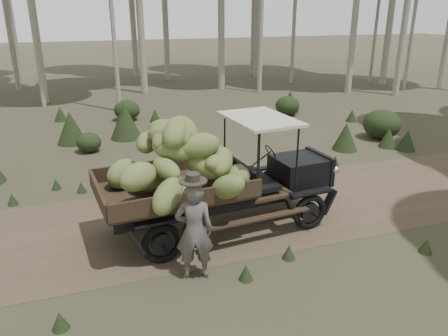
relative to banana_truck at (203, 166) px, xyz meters
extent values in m
plane|color=#473D2B|center=(0.79, 0.70, -1.56)|extent=(120.00, 120.00, 0.00)
cube|color=brown|center=(0.79, 0.70, -1.55)|extent=(70.00, 4.00, 0.01)
cube|color=black|center=(2.39, 0.34, -0.48)|extent=(1.16, 1.11, 0.59)
cube|color=black|center=(2.98, 0.39, -0.48)|extent=(0.20, 1.08, 0.67)
cube|color=black|center=(0.89, 0.21, -0.37)|extent=(0.22, 1.51, 0.59)
cube|color=#38281C|center=(-0.60, 0.07, -0.48)|extent=(3.17, 2.19, 0.09)
cube|color=#38281C|center=(-0.69, 1.04, -0.29)|extent=(3.00, 0.33, 0.34)
cube|color=#38281C|center=(-0.52, -0.89, -0.29)|extent=(3.00, 0.33, 0.34)
cube|color=#38281C|center=(-2.10, -0.06, -0.29)|extent=(0.23, 1.93, 0.34)
cube|color=beige|center=(1.36, 0.25, 0.83)|extent=(1.39, 1.93, 0.06)
cube|color=black|center=(0.48, 0.58, -0.89)|extent=(4.94, 0.54, 0.19)
cube|color=black|center=(0.56, -0.23, -0.89)|extent=(4.94, 0.54, 0.19)
torus|color=black|center=(2.10, 1.18, -1.15)|extent=(0.83, 0.22, 0.82)
torus|color=black|center=(2.26, -0.54, -1.15)|extent=(0.83, 0.22, 0.82)
torus|color=black|center=(-1.22, 0.88, -1.15)|extent=(0.83, 0.22, 0.82)
torus|color=black|center=(-1.06, -0.83, -1.15)|extent=(0.83, 0.22, 0.82)
sphere|color=beige|center=(3.03, 0.88, -0.43)|extent=(0.19, 0.19, 0.19)
sphere|color=beige|center=(3.11, -0.08, -0.43)|extent=(0.19, 0.19, 0.19)
ellipsoid|color=olive|center=(-0.67, -0.53, -0.24)|extent=(0.80, 1.03, 0.79)
ellipsoid|color=olive|center=(-0.84, -0.45, 0.19)|extent=(0.67, 0.86, 0.49)
ellipsoid|color=olive|center=(-0.21, -0.03, 0.48)|extent=(0.60, 0.97, 0.65)
ellipsoid|color=olive|center=(-0.67, 0.09, 0.80)|extent=(0.91, 0.85, 0.46)
ellipsoid|color=olive|center=(0.68, -0.25, -0.23)|extent=(0.68, 0.97, 0.60)
ellipsoid|color=olive|center=(0.27, 0.23, 0.20)|extent=(0.75, 1.06, 0.69)
ellipsoid|color=olive|center=(-0.38, 0.33, 0.42)|extent=(0.67, 1.01, 0.46)
ellipsoid|color=olive|center=(-0.63, -0.02, 0.75)|extent=(1.02, 0.75, 0.48)
ellipsoid|color=olive|center=(-1.56, 0.49, -0.14)|extent=(1.03, 0.95, 0.76)
ellipsoid|color=olive|center=(-1.40, -0.64, 0.19)|extent=(0.98, 0.96, 0.53)
ellipsoid|color=olive|center=(-1.03, 0.42, 0.50)|extent=(0.71, 0.86, 0.45)
ellipsoid|color=olive|center=(-0.34, 0.05, 0.79)|extent=(0.66, 0.93, 0.71)
ellipsoid|color=olive|center=(-1.13, -0.10, -0.15)|extent=(0.95, 0.85, 0.58)
ellipsoid|color=olive|center=(0.23, -0.26, 0.13)|extent=(0.94, 0.99, 0.62)
ellipsoid|color=olive|center=(-0.36, -0.13, 0.50)|extent=(0.96, 0.79, 0.72)
ellipsoid|color=olive|center=(-0.74, 0.07, 0.73)|extent=(0.89, 0.96, 0.69)
ellipsoid|color=olive|center=(0.52, 0.31, -0.24)|extent=(0.62, 0.88, 0.67)
ellipsoid|color=olive|center=(0.31, -0.26, 0.16)|extent=(0.83, 1.06, 0.65)
ellipsoid|color=olive|center=(-0.40, 0.41, 0.45)|extent=(0.75, 0.81, 0.46)
ellipsoid|color=olive|center=(-0.48, 0.00, 0.74)|extent=(0.55, 0.88, 0.58)
ellipsoid|color=olive|center=(-1.44, 0.66, -0.15)|extent=(0.87, 0.96, 0.57)
ellipsoid|color=olive|center=(0.32, 0.27, 0.17)|extent=(0.61, 1.06, 0.71)
ellipsoid|color=olive|center=(-0.12, -0.21, 0.52)|extent=(0.89, 0.57, 0.57)
ellipsoid|color=olive|center=(-0.56, -0.08, 0.80)|extent=(0.87, 1.12, 0.71)
ellipsoid|color=olive|center=(0.60, -0.32, -0.23)|extent=(0.88, 0.71, 0.69)
ellipsoid|color=olive|center=(-0.07, -0.20, 0.11)|extent=(1.05, 1.03, 0.80)
ellipsoid|color=olive|center=(-0.60, -0.13, 0.46)|extent=(1.01, 0.54, 0.66)
ellipsoid|color=olive|center=(-0.94, -0.98, -0.12)|extent=(1.00, 1.00, 0.81)
ellipsoid|color=olive|center=(0.24, -0.88, -0.14)|extent=(0.91, 0.96, 0.75)
imported|color=#514E4A|center=(-0.60, -1.46, -0.63)|extent=(0.75, 0.58, 1.85)
cylinder|color=#302A21|center=(-0.60, -1.46, 0.31)|extent=(0.59, 0.59, 0.02)
cylinder|color=#302A21|center=(-0.60, -1.46, 0.38)|extent=(0.29, 0.29, 0.15)
cone|color=#233319|center=(8.24, 3.40, -1.20)|extent=(0.64, 0.64, 0.71)
cone|color=#233319|center=(-0.65, 8.02, -0.91)|extent=(1.16, 1.16, 1.29)
ellipsoid|color=#233319|center=(-2.04, 6.74, -1.22)|extent=(0.83, 0.83, 0.66)
cone|color=#233319|center=(-2.58, 7.99, -0.98)|extent=(1.04, 1.04, 1.16)
ellipsoid|color=#233319|center=(-0.25, 10.76, -1.11)|extent=(1.09, 1.09, 0.87)
cone|color=#233319|center=(6.27, 4.12, -1.08)|extent=(0.86, 0.86, 0.95)
ellipsoid|color=#233319|center=(4.44, 8.34, -1.32)|extent=(0.57, 0.57, 0.46)
cone|color=#233319|center=(7.85, 3.88, -1.21)|extent=(0.63, 0.63, 0.70)
cone|color=#233319|center=(0.84, 10.15, -1.29)|extent=(0.49, 0.49, 0.54)
cone|color=#233319|center=(-2.99, 11.59, -1.24)|extent=(0.56, 0.56, 0.63)
ellipsoid|color=#233319|center=(8.32, 4.87, -1.00)|extent=(1.35, 1.35, 1.08)
ellipsoid|color=#233319|center=(6.72, 9.37, -1.11)|extent=(1.08, 1.08, 0.87)
cone|color=#233319|center=(7.11, 9.90, -1.06)|extent=(0.90, 0.90, 1.00)
cone|color=#233319|center=(8.82, 7.44, -1.29)|extent=(0.48, 0.48, 0.53)
cone|color=#233319|center=(-0.02, 3.24, -1.41)|extent=(0.27, 0.27, 0.30)
cone|color=#233319|center=(1.28, -1.49, -1.41)|extent=(0.27, 0.27, 0.30)
cone|color=#233319|center=(-1.63, 3.36, -1.41)|extent=(0.27, 0.27, 0.30)
cone|color=#233319|center=(-3.06, 3.66, -1.41)|extent=(0.27, 0.27, 0.30)
cone|color=#233319|center=(-2.42, 3.21, -1.41)|extent=(0.27, 0.27, 0.30)
cone|color=#233319|center=(1.74, 3.64, -1.41)|extent=(0.27, 0.27, 0.30)
cone|color=#233319|center=(-2.91, -2.14, -1.41)|extent=(0.27, 0.27, 0.30)
cone|color=#233319|center=(5.11, 2.90, -1.41)|extent=(0.27, 0.27, 0.30)
cone|color=#233319|center=(-4.07, 2.96, -1.41)|extent=(0.27, 0.27, 0.30)
cone|color=#233319|center=(-1.55, 3.60, -1.41)|extent=(0.27, 0.27, 0.30)
cone|color=#233319|center=(-0.78, 2.97, -1.41)|extent=(0.27, 0.27, 0.30)
cone|color=#233319|center=(0.23, -1.87, -1.41)|extent=(0.27, 0.27, 0.30)
cone|color=#233319|center=(1.18, 3.60, -1.41)|extent=(0.27, 0.27, 0.30)
cone|color=#233319|center=(3.97, -2.18, -1.41)|extent=(0.27, 0.27, 0.30)
camera|label=1|loc=(-2.32, -8.06, 3.06)|focal=35.00mm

